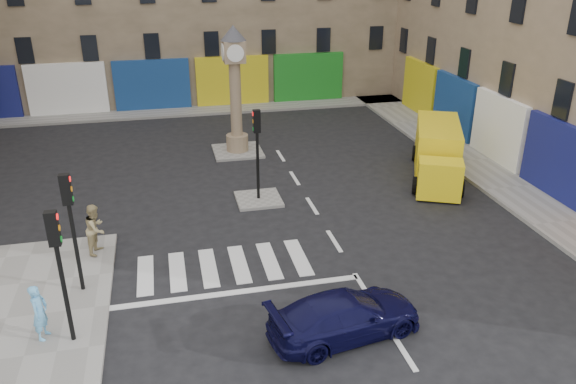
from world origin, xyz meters
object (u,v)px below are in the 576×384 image
object	(u,v)px
traffic_light_left_far	(70,215)
pedestrian_tan	(96,229)
clock_pillar	(235,83)
traffic_light_island	(257,140)
traffic_light_left_near	(58,257)
pedestrian_blue	(40,312)
yellow_van	(437,152)
navy_sedan	(345,315)

from	to	relation	value
traffic_light_left_far	pedestrian_tan	size ratio (longest dim) A/B	2.14
clock_pillar	pedestrian_tan	bearing A→B (deg)	-123.18
traffic_light_island	traffic_light_left_near	bearing A→B (deg)	-128.93
traffic_light_left_far	pedestrian_blue	world-z (taller)	traffic_light_left_far
traffic_light_island	pedestrian_tan	size ratio (longest dim) A/B	2.14
clock_pillar	yellow_van	world-z (taller)	clock_pillar
traffic_light_island	traffic_light_left_far	bearing A→B (deg)	-139.40
traffic_light_left_near	navy_sedan	world-z (taller)	traffic_light_left_near
yellow_van	pedestrian_tan	bearing A→B (deg)	-139.38
traffic_light_left_near	traffic_light_island	bearing A→B (deg)	51.07
navy_sedan	yellow_van	distance (m)	12.59
traffic_light_island	navy_sedan	xyz separation A→B (m)	(0.74, -9.01, -1.98)
clock_pillar	navy_sedan	world-z (taller)	clock_pillar
traffic_light_left_far	yellow_van	distance (m)	16.06
clock_pillar	yellow_van	xyz separation A→B (m)	(8.35, -4.99, -2.45)
yellow_van	pedestrian_blue	world-z (taller)	yellow_van
traffic_light_left_far	yellow_van	world-z (taller)	traffic_light_left_far
traffic_light_left_near	pedestrian_tan	world-z (taller)	traffic_light_left_near
traffic_light_island	pedestrian_blue	xyz separation A→B (m)	(-7.05, -7.54, -1.66)
yellow_van	pedestrian_tan	world-z (taller)	yellow_van
navy_sedan	yellow_van	xyz separation A→B (m)	(7.61, 10.02, 0.49)
yellow_van	pedestrian_tan	size ratio (longest dim) A/B	3.63
pedestrian_blue	traffic_light_island	bearing A→B (deg)	-27.07
clock_pillar	pedestrian_tan	xyz separation A→B (m)	(-6.00, -9.17, -2.53)
traffic_light_island	clock_pillar	bearing A→B (deg)	90.00
navy_sedan	yellow_van	bearing A→B (deg)	-47.93
traffic_light_left_near	traffic_light_left_far	size ratio (longest dim) A/B	1.00
navy_sedan	yellow_van	size ratio (longest dim) A/B	0.67
pedestrian_tan	pedestrian_blue	bearing A→B (deg)	-175.31
traffic_light_island	yellow_van	distance (m)	8.54
traffic_light_island	clock_pillar	world-z (taller)	clock_pillar
clock_pillar	pedestrian_blue	size ratio (longest dim) A/B	3.90
traffic_light_left_far	pedestrian_tan	distance (m)	2.76
traffic_light_island	pedestrian_blue	distance (m)	10.45
navy_sedan	traffic_light_island	bearing A→B (deg)	-6.03
traffic_light_left_far	traffic_light_island	world-z (taller)	traffic_light_left_far
traffic_light_left_far	traffic_light_island	distance (m)	8.30
traffic_light_left_near	yellow_van	size ratio (longest dim) A/B	0.59
traffic_light_left_near	navy_sedan	size ratio (longest dim) A/B	0.88
clock_pillar	pedestrian_blue	xyz separation A→B (m)	(-7.05, -13.53, -2.62)
clock_pillar	traffic_light_left_near	bearing A→B (deg)	-114.55
traffic_light_left_near	yellow_van	world-z (taller)	traffic_light_left_near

